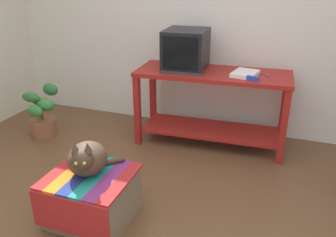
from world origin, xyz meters
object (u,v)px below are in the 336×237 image
Objects in this scene: potted_plant at (43,116)px; ottoman_with_blanket at (92,197)px; keyboard at (183,72)px; book at (245,74)px; cat at (87,158)px; stapler at (253,78)px; tv_monitor at (186,50)px; desk at (212,95)px.

ottoman_with_blanket is at bearing -40.25° from potted_plant.
keyboard is 1.51m from ottoman_with_blanket.
ottoman_with_blanket is (-0.84, -1.47, -0.61)m from book.
cat is (-0.02, 0.02, 0.30)m from ottoman_with_blanket.
book is 0.17m from stapler.
tv_monitor reaches higher than book.
ottoman_with_blanket is at bearing 156.63° from stapler.
keyboard is 0.60m from book.
book is 2.20m from potted_plant.
book is 0.48× the size of ottoman_with_blanket.
stapler reaches higher than desk.
cat is at bearing -110.70° from book.
cat reaches higher than ottoman_with_blanket.
stapler reaches higher than ottoman_with_blanket.
keyboard is 3.64× the size of stapler.
keyboard is at bearing 99.36° from stapler.
desk is 0.41m from book.
desk is 5.48× the size of book.
potted_plant is at bearing -168.86° from desk.
ottoman_with_blanket is 1.35× the size of cat.
book is at bearing 43.57° from stapler.
book is 2.55× the size of stapler.
cat is (-0.28, -1.33, -0.30)m from keyboard.
ottoman_with_blanket is 1.63m from potted_plant.
cat reaches higher than potted_plant.
stapler is (0.09, -0.14, 0.00)m from book.
desk is at bearing 49.86° from cat.
cat is (-0.86, -1.45, -0.31)m from book.
stapler is at bearing -48.05° from book.
keyboard is 1.39m from cat.
desk is at bearing -7.36° from tv_monitor.
book reaches higher than potted_plant.
desk is 3.85× the size of keyboard.
tv_monitor is 1.72× the size of book.
desk is 0.40m from keyboard.
stapler is at bearing -25.91° from desk.
desk is 0.53m from tv_monitor.
book reaches higher than ottoman_with_blanket.
tv_monitor is 0.82× the size of ottoman_with_blanket.
ottoman_with_blanket is 1.05× the size of potted_plant.
desk reaches higher than cat.
stapler is at bearing 54.93° from ottoman_with_blanket.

